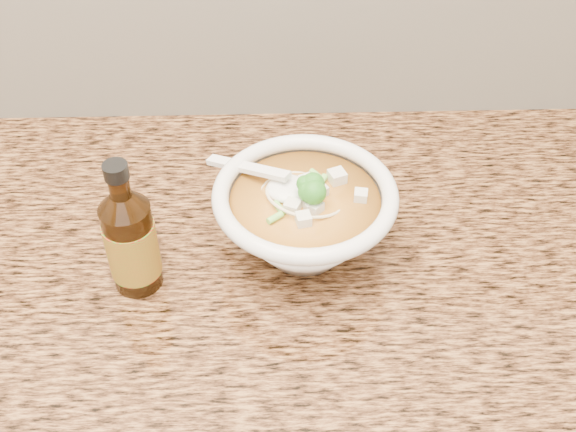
{
  "coord_description": "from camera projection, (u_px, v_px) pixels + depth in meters",
  "views": [
    {
      "loc": [
        0.19,
        1.08,
        1.55
      ],
      "look_at": [
        0.21,
        1.69,
        0.96
      ],
      "focal_mm": 45.0,
      "sensor_mm": 36.0,
      "label": 1
    }
  ],
  "objects": [
    {
      "name": "counter_slab",
      "position": [
        121.0,
        275.0,
        0.89
      ],
      "size": [
        4.0,
        0.68,
        0.04
      ],
      "primitive_type": "cube",
      "color": "#956436",
      "rests_on": "cabinet"
    },
    {
      "name": "hot_sauce_bottle",
      "position": [
        131.0,
        241.0,
        0.81
      ],
      "size": [
        0.07,
        0.07,
        0.18
      ],
      "rotation": [
        0.0,
        0.0,
        0.1
      ],
      "color": "black",
      "rests_on": "counter_slab"
    },
    {
      "name": "soup_bowl",
      "position": [
        304.0,
        219.0,
        0.86
      ],
      "size": [
        0.23,
        0.22,
        0.12
      ],
      "rotation": [
        0.0,
        0.0,
        -0.26
      ],
      "color": "white",
      "rests_on": "counter_slab"
    }
  ]
}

